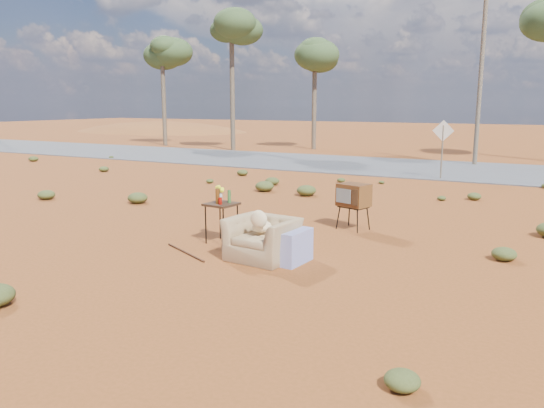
% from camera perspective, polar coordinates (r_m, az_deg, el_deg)
% --- Properties ---
extents(ground, '(140.00, 140.00, 0.00)m').
position_cam_1_polar(ground, '(10.14, -3.56, -5.24)').
color(ground, brown).
rests_on(ground, ground).
extents(highway, '(140.00, 7.00, 0.04)m').
position_cam_1_polar(highway, '(24.02, 15.44, 3.76)').
color(highway, '#565659').
rests_on(highway, ground).
extents(dirt_mound, '(26.00, 18.00, 2.00)m').
position_cam_1_polar(dirt_mound, '(55.04, -11.92, 7.64)').
color(dirt_mound, brown).
rests_on(dirt_mound, ground).
extents(armchair, '(1.44, 0.89, 1.02)m').
position_cam_1_polar(armchair, '(9.56, -0.46, -3.27)').
color(armchair, '#977952').
rests_on(armchair, ground).
extents(tv_unit, '(0.76, 0.68, 1.04)m').
position_cam_1_polar(tv_unit, '(11.93, 8.77, 0.89)').
color(tv_unit, black).
rests_on(tv_unit, ground).
extents(side_table, '(0.63, 0.63, 1.14)m').
position_cam_1_polar(side_table, '(10.74, -5.51, 0.28)').
color(side_table, '#382214').
rests_on(side_table, ground).
extents(rusty_bar, '(1.33, 0.69, 0.04)m').
position_cam_1_polar(rusty_bar, '(10.20, -9.29, -5.15)').
color(rusty_bar, '#4C2714').
rests_on(rusty_bar, ground).
extents(road_sign, '(0.78, 0.06, 2.19)m').
position_cam_1_polar(road_sign, '(20.67, 17.89, 6.68)').
color(road_sign, brown).
rests_on(road_sign, ground).
extents(eucalyptus_far_left, '(3.20, 3.20, 7.10)m').
position_cam_1_polar(eucalyptus_far_left, '(36.67, -11.75, 15.49)').
color(eucalyptus_far_left, brown).
rests_on(eucalyptus_far_left, ground).
extents(eucalyptus_left, '(3.20, 3.20, 8.10)m').
position_cam_1_polar(eucalyptus_left, '(32.48, -4.38, 18.04)').
color(eucalyptus_left, brown).
rests_on(eucalyptus_left, ground).
extents(eucalyptus_near_left, '(3.20, 3.20, 6.60)m').
position_cam_1_polar(eucalyptus_near_left, '(33.12, 4.63, 15.35)').
color(eucalyptus_near_left, brown).
rests_on(eucalyptus_near_left, ground).
extents(utility_pole_center, '(1.40, 0.20, 8.00)m').
position_cam_1_polar(utility_pole_center, '(26.03, 21.56, 13.03)').
color(utility_pole_center, brown).
rests_on(utility_pole_center, ground).
extents(scrub_patch, '(17.49, 8.07, 0.33)m').
position_cam_1_polar(scrub_patch, '(14.28, 2.83, 0.05)').
color(scrub_patch, '#475224').
rests_on(scrub_patch, ground).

